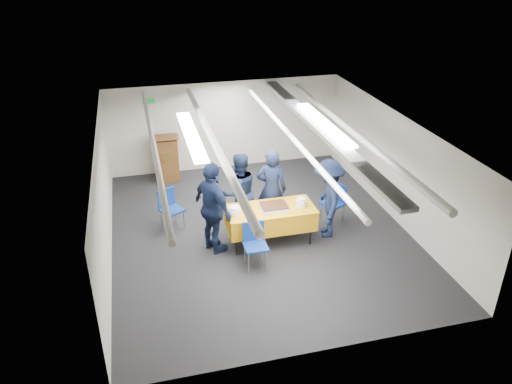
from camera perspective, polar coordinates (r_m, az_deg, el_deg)
ground at (r=10.49m, az=0.39°, el=-4.56°), size 7.00×7.00×0.00m
room_shell at (r=10.05m, az=0.34°, el=5.54°), size 6.00×7.00×2.30m
serving_table at (r=9.88m, az=1.65°, el=-2.95°), size 1.75×0.81×0.77m
sheet_cake at (r=9.74m, az=2.06°, el=-1.68°), size 0.54×0.42×0.09m
plate_stack_left at (r=9.54m, az=-2.47°, el=-2.16°), size 0.24×0.24×0.16m
plate_stack_right at (r=9.86m, az=5.20°, el=-1.17°), size 0.21×0.21×0.17m
podium at (r=12.68m, az=-10.16°, el=3.96°), size 0.62×0.53×1.25m
chair_near at (r=9.22m, az=-0.18°, el=-5.52°), size 0.43×0.43×0.87m
chair_right at (r=10.76m, az=9.05°, el=-0.79°), size 0.56×0.56×0.87m
chair_left at (r=10.54m, az=-9.88°, el=-1.49°), size 0.56×0.56×0.87m
sailor_a at (r=10.31m, az=1.77°, el=0.35°), size 0.74×0.62×1.73m
sailor_b at (r=10.23m, az=-1.96°, el=-0.01°), size 0.96×0.83×1.69m
sailor_c at (r=9.47m, az=-4.92°, el=-1.87°), size 0.86×1.18×1.86m
sailor_d at (r=10.10m, az=8.22°, el=-0.75°), size 0.86×1.19×1.66m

